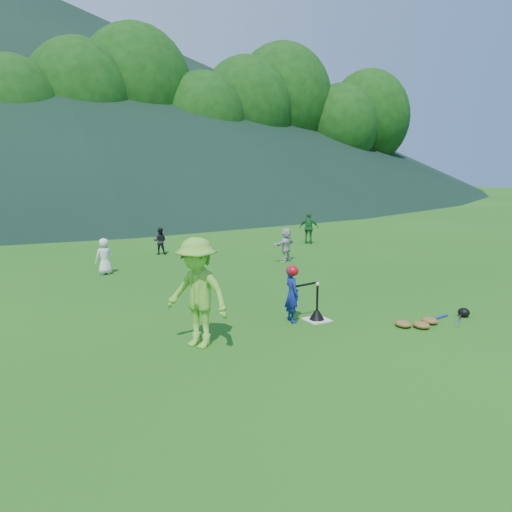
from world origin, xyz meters
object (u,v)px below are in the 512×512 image
at_px(adult_coach, 197,293).
at_px(batting_tee, 317,314).
at_px(fielder_b, 160,241).
at_px(fielder_a, 104,256).
at_px(home_plate, 317,320).
at_px(fielder_d, 286,245).
at_px(equipment_pile, 430,320).
at_px(batter_child, 292,294).
at_px(fielder_c, 309,228).

bearing_deg(adult_coach, batting_tee, 64.18).
xyz_separation_m(fielder_b, batting_tee, (0.33, -8.77, -0.33)).
height_order(fielder_a, batting_tee, fielder_a).
height_order(home_plate, fielder_d, fielder_d).
bearing_deg(fielder_d, equipment_pile, 60.48).
bearing_deg(home_plate, batter_child, 160.61).
bearing_deg(equipment_pile, fielder_c, 68.53).
bearing_deg(fielder_d, batter_child, 37.48).
distance_m(fielder_a, batting_tee, 6.96).
xyz_separation_m(fielder_a, fielder_d, (5.49, -0.85, 0.03)).
height_order(fielder_c, equipment_pile, fielder_c).
relative_size(home_plate, fielder_c, 0.36).
distance_m(adult_coach, fielder_c, 11.70).
height_order(fielder_b, equipment_pile, fielder_b).
xyz_separation_m(batter_child, fielder_b, (0.15, 8.60, -0.09)).
distance_m(adult_coach, fielder_d, 7.88).
height_order(fielder_b, batting_tee, fielder_b).
distance_m(adult_coach, fielder_a, 6.61).
bearing_deg(batting_tee, fielder_a, 113.11).
height_order(home_plate, batting_tee, batting_tee).
height_order(batter_child, equipment_pile, batter_child).
relative_size(fielder_c, equipment_pile, 0.70).
xyz_separation_m(batting_tee, equipment_pile, (1.79, -1.25, -0.06)).
bearing_deg(home_plate, fielder_b, 92.17).
bearing_deg(fielder_d, adult_coach, 25.58).
bearing_deg(fielder_c, equipment_pile, 107.49).
relative_size(home_plate, equipment_pile, 0.25).
bearing_deg(equipment_pile, batter_child, 148.09).
distance_m(fielder_a, equipment_pile, 8.89).
bearing_deg(batting_tee, fielder_b, 92.17).
xyz_separation_m(fielder_b, equipment_pile, (2.12, -10.02, -0.40)).
bearing_deg(batter_child, adult_coach, 108.55).
distance_m(home_plate, fielder_d, 6.22).
xyz_separation_m(home_plate, batting_tee, (0.00, 0.00, 0.12)).
distance_m(home_plate, adult_coach, 2.77).
bearing_deg(fielder_c, batter_child, 92.26).
height_order(fielder_a, fielder_d, fielder_d).
bearing_deg(home_plate, fielder_d, 63.50).
bearing_deg(fielder_a, batter_child, 101.05).
xyz_separation_m(fielder_c, fielder_d, (-2.75, -2.67, -0.09)).
distance_m(batting_tee, equipment_pile, 2.18).
bearing_deg(fielder_b, fielder_c, -156.67).
distance_m(fielder_c, equipment_pile, 10.18).
distance_m(home_plate, fielder_c, 9.91).
bearing_deg(batting_tee, batter_child, 160.61).
xyz_separation_m(home_plate, equipment_pile, (1.79, -1.25, 0.06)).
xyz_separation_m(fielder_b, fielder_c, (5.84, -0.56, 0.17)).
relative_size(batter_child, adult_coach, 0.59).
bearing_deg(adult_coach, equipment_pile, 46.34).
bearing_deg(batter_child, fielder_c, -28.24).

